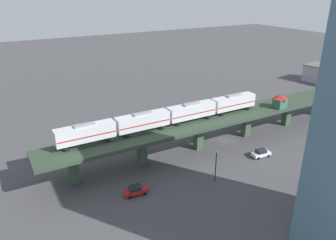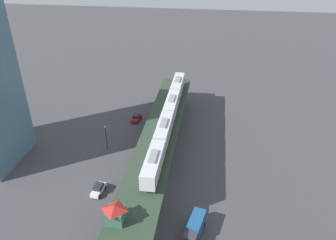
% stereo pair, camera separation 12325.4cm
% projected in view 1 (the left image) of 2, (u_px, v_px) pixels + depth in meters
% --- Properties ---
extents(ground_plane, '(400.00, 400.00, 0.00)m').
position_uv_depth(ground_plane, '(226.00, 141.00, 83.47)').
color(ground_plane, '#424244').
extents(elevated_viaduct, '(8.45, 92.00, 7.02)m').
position_uv_depth(elevated_viaduct, '(227.00, 119.00, 81.08)').
color(elevated_viaduct, '#2C3D2C').
rests_on(elevated_viaduct, ground).
extents(subway_train, '(2.86, 49.80, 4.45)m').
position_uv_depth(subway_train, '(168.00, 116.00, 73.61)').
color(subway_train, silver).
rests_on(subway_train, elevated_viaduct).
extents(signal_hut, '(3.22, 3.22, 3.40)m').
position_uv_depth(signal_hut, '(280.00, 101.00, 85.13)').
color(signal_hut, '#33604C').
rests_on(signal_hut, elevated_viaduct).
extents(street_car_white, '(2.31, 4.57, 1.89)m').
position_uv_depth(street_car_white, '(261.00, 153.00, 75.36)').
color(street_car_white, silver).
rests_on(street_car_white, ground).
extents(street_car_black, '(2.84, 4.71, 1.89)m').
position_uv_depth(street_car_black, '(336.00, 131.00, 86.88)').
color(street_car_black, black).
rests_on(street_car_black, ground).
extents(street_car_red, '(2.37, 4.59, 1.89)m').
position_uv_depth(street_car_red, '(135.00, 190.00, 61.69)').
color(street_car_red, '#AD1E1E').
rests_on(street_car_red, ground).
extents(delivery_truck, '(3.74, 7.51, 3.20)m').
position_uv_depth(delivery_truck, '(231.00, 115.00, 95.40)').
color(delivery_truck, '#333338').
rests_on(delivery_truck, ground).
extents(street_lamp, '(0.44, 0.44, 6.94)m').
position_uv_depth(street_lamp, '(216.00, 164.00, 64.66)').
color(street_lamp, black).
rests_on(street_lamp, ground).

